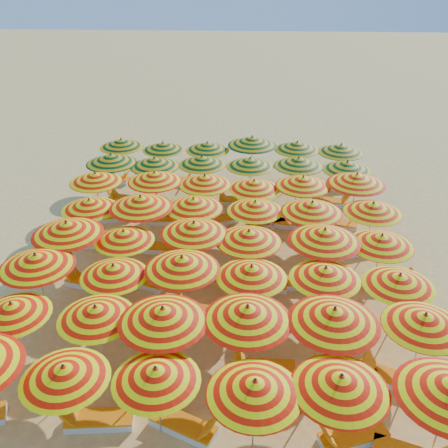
{
  "coord_description": "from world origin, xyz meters",
  "views": [
    {
      "loc": [
        0.82,
        -15.61,
        10.61
      ],
      "look_at": [
        0.0,
        0.5,
        1.6
      ],
      "focal_mm": 40.0,
      "sensor_mm": 36.0,
      "label": 1
    }
  ],
  "objects": [
    {
      "name": "lounger_17",
      "position": [
        -5.66,
        1.28,
        0.15
      ],
      "size": [
        1.78,
        0.74,
        0.69
      ],
      "rotation": [
        0.0,
        0.0,
        0.09
      ],
      "color": "white",
      "rests_on": "ground"
    },
    {
      "name": "umbrella_18",
      "position": [
        -5.24,
        -1.26,
        2.27
      ],
      "size": [
        2.59,
        2.59,
        2.58
      ],
      "color": "silver",
      "rests_on": "ground"
    },
    {
      "name": "umbrella_29",
      "position": [
        5.55,
        1.23,
        2.04
      ],
      "size": [
        2.63,
        2.63,
        2.32
      ],
      "color": "silver",
      "rests_on": "ground"
    },
    {
      "name": "lounger_30",
      "position": [
        -2.79,
        7.54,
        0.15
      ],
      "size": [
        1.78,
        0.75,
        0.69
      ],
      "rotation": [
        0.0,
        0.0,
        -0.1
      ],
      "color": "white",
      "rests_on": "ground"
    },
    {
      "name": "umbrella_35",
      "position": [
        5.3,
        3.38,
        2.26
      ],
      "size": [
        2.7,
        2.7,
        2.57
      ],
      "color": "silver",
      "rests_on": "ground"
    },
    {
      "name": "umbrella_19",
      "position": [
        -3.35,
        -1.1,
        1.94
      ],
      "size": [
        2.64,
        2.64,
        2.21
      ],
      "color": "silver",
      "rests_on": "ground"
    },
    {
      "name": "umbrella_42",
      "position": [
        -5.5,
        7.73,
        2.03
      ],
      "size": [
        2.66,
        2.66,
        2.3
      ],
      "color": "silver",
      "rests_on": "ground"
    },
    {
      "name": "lounger_18",
      "position": [
        -2.54,
        1.03,
        0.15
      ],
      "size": [
        1.76,
        0.67,
        0.69
      ],
      "rotation": [
        0.0,
        0.0,
        -0.05
      ],
      "color": "white",
      "rests_on": "ground"
    },
    {
      "name": "umbrella_22",
      "position": [
        3.42,
        -1.28,
        2.26
      ],
      "size": [
        2.89,
        2.89,
        2.57
      ],
      "color": "silver",
      "rests_on": "ground"
    },
    {
      "name": "lounger_25",
      "position": [
        4.7,
        3.39,
        0.15
      ],
      "size": [
        1.83,
        1.04,
        0.69
      ],
      "rotation": [
        0.0,
        0.0,
        2.86
      ],
      "color": "white",
      "rests_on": "ground"
    },
    {
      "name": "lounger_20",
      "position": [
        -5.08,
        3.48,
        0.15
      ],
      "size": [
        1.83,
        1.09,
        0.69
      ],
      "rotation": [
        0.0,
        0.0,
        3.46
      ],
      "color": "white",
      "rests_on": "ground"
    },
    {
      "name": "umbrella_39",
      "position": [
        0.92,
        5.51,
        2.03
      ],
      "size": [
        2.89,
        2.89,
        2.31
      ],
      "color": "silver",
      "rests_on": "ground"
    },
    {
      "name": "lounger_7",
      "position": [
        4.95,
        -5.43,
        0.15
      ],
      "size": [
        1.82,
        1.25,
        0.69
      ],
      "rotation": [
        0.0,
        0.0,
        2.71
      ],
      "color": "white",
      "rests_on": "ground"
    },
    {
      "name": "lounger_22",
      "position": [
        -0.35,
        3.44,
        0.15
      ],
      "size": [
        1.82,
        1.23,
        0.69
      ],
      "rotation": [
        0.0,
        0.0,
        0.42
      ],
      "color": "white",
      "rests_on": "ground"
    },
    {
      "name": "umbrella_41",
      "position": [
        5.26,
        5.27,
        2.05
      ],
      "size": [
        2.4,
        2.4,
        2.33
      ],
      "color": "silver",
      "rests_on": "ground"
    },
    {
      "name": "umbrella_43",
      "position": [
        -3.38,
        7.63,
        1.94
      ],
      "size": [
        2.24,
        2.24,
        2.2
      ],
      "color": "silver",
      "rests_on": "ground"
    },
    {
      "name": "umbrella_14",
      "position": [
        -1.1,
        -3.03,
        2.18
      ],
      "size": [
        2.38,
        2.38,
        2.47
      ],
      "color": "silver",
      "rests_on": "ground"
    },
    {
      "name": "umbrella_12",
      "position": [
        -5.59,
        -3.13,
        2.18
      ],
      "size": [
        2.42,
        2.42,
        2.48
      ],
      "color": "silver",
      "rests_on": "ground"
    },
    {
      "name": "umbrella_28",
      "position": [
        3.24,
        0.91,
        2.17
      ],
      "size": [
        2.85,
        2.85,
        2.47
      ],
      "color": "silver",
      "rests_on": "ground"
    },
    {
      "name": "lounger_14",
      "position": [
        1.42,
        -1.2,
        0.15
      ],
      "size": [
        1.78,
        0.76,
        0.69
      ],
      "rotation": [
        0.0,
        0.0,
        3.04
      ],
      "color": "white",
      "rests_on": "ground"
    },
    {
      "name": "umbrella_8",
      "position": [
        -1.28,
        -5.56,
        2.24
      ],
      "size": [
        3.11,
        3.11,
        2.54
      ],
      "color": "silver",
      "rests_on": "ground"
    },
    {
      "name": "lounger_31",
      "position": [
        3.72,
        7.8,
        0.15
      ],
      "size": [
        1.79,
        0.8,
        0.69
      ],
      "rotation": [
        0.0,
        0.0,
        3.01
      ],
      "color": "white",
      "rests_on": "ground"
    },
    {
      "name": "lounger_32",
      "position": [
        5.8,
        7.2,
        0.15
      ],
      "size": [
        1.77,
        0.69,
        0.69
      ],
      "rotation": [
        0.0,
        0.0,
        3.2
      ],
      "color": "white",
      "rests_on": "ground"
    },
    {
      "name": "umbrella_30",
      "position": [
        -5.58,
        3.4,
        2.07
      ],
      "size": [
        2.29,
        2.29,
        2.35
      ],
      "color": "silver",
      "rests_on": "ground"
    },
    {
      "name": "lounger_11",
      "position": [
        -4.73,
        -1.39,
        0.15
      ],
      "size": [
        1.82,
        0.99,
        0.69
      ],
      "rotation": [
        0.0,
        0.0,
        2.89
      ],
      "color": "white",
      "rests_on": "ground"
    },
    {
      "name": "umbrella_16",
      "position": [
        3.23,
        -3.13,
        2.02
      ],
      "size": [
        2.79,
        2.79,
        2.3
      ],
      "color": "silver",
      "rests_on": "ground"
    },
    {
      "name": "lounger_9",
      "position": [
        -0.6,
        -2.84,
        0.15
      ],
      "size": [
        1.8,
        0.83,
        0.69
      ],
      "rotation": [
        0.0,
        0.0,
        2.99
      ],
      "color": "white",
      "rests_on": "ground"
    },
    {
      "name": "beachgoer_b",
      "position": [
        1.68,
        1.97,
        0.79
      ],
      "size": [
        0.86,
        0.95,
        1.59
      ],
      "primitive_type": "imported",
      "rotation": [
        0.0,
        0.0,
        4.3
      ],
      "color": "tan",
      "rests_on": "ground"
    },
    {
      "name": "umbrella_11",
      "position": [
        5.55,
        -5.21,
        2.05
      ],
      "size": [
        2.23,
        2.23,
        2.33
      ],
      "color": "silver",
      "rests_on": "ground"
    },
    {
      "name": "umbrella_26",
      "position": [
        -1.19,
        1.13,
        2.1
      ],
      "size": [
        2.72,
        2.72,
        2.39
      ],
      "color": "silver",
      "rests_on": "ground"
    },
    {
      "name": "umbrella_47",
      "position": [
        5.3,
        7.39,
        2.08
      ],
      "size": [
        2.33,
        2.33,
        2.36
      ],
      "color": "silver",
      "rests_on": "ground"
    },
    {
      "name": "umbrella_6",
      "position": [
        -5.51,
        -5.18,
        1.94
      ],
      "size": [
        2.35,
        2.35,
        2.21
      ],
      "color": "silver",
      "rests_on": "ground"
    },
    {
      "name": "lounger_15",
      "position": [
        2.82,
        -1.08,
        0.15
      ],
      "size": [
        1.75,
        0.62,
        0.69
      ],
      "rotation": [
        0.0,
        0.0,
        3.12
      ],
      "color": "white",
      "rests_on": "ground"
    },
    {
      "name": "umbrella_45",
      "position": [
        1.01,
        7.74,
        2.25
      ],
      "size": [
        3.12,
        3.12,
        2.56
      ],
      "color": "silver",
      "rests_on": "ground"
    },
    {
      "name": "lounger_28",
      "position": [
        4.75,
        5.48,
        0.15
      ],
      "size": [
        1.79,
        0.8,
        0.69
      ],
      "rotation": [
        0.0,
        0.0,
        -0.13
      ],
      "color": "white",
      "rests_on": "ground"
    },
    {
      "name": "umbrella_46",
      "position": [
        3.21,
        7.69,
        2.06
      ],
      "size": [
        2.93,
        2.93,
        2.34
      ],
      "color": "silver",
      "rests_on": "ground"
    },
    {
      "name": "umbrella_4",
      "position": [
        3.01,
        -7.53,
        2.11
      ],
      "size": [
        2.6,
        2.6,
        2.4
      ],
      "color": "silver",
      "rests_on": "ground"
    },
    {
      "name": "umbrella_17",
      "position": [
        5.38,
        -3.33,
        1.99
      ],
      "size": [
        2.2,
        2.2,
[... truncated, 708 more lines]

